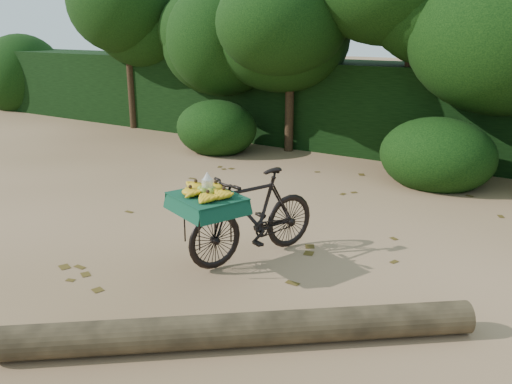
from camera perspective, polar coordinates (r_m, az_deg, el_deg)
The scene contains 7 objects.
ground at distance 6.37m, azimuth -5.83°, elevation -6.36°, with size 80.00×80.00×0.00m, color tan.
vendor_bicycle at distance 6.02m, azimuth -0.42°, elevation -2.37°, with size 1.18×1.84×1.02m.
fallen_log at distance 4.59m, azimuth -1.40°, elevation -14.30°, with size 0.28×0.28×3.88m, color brown.
hedge_backdrop at distance 11.56m, azimuth 14.09°, elevation 8.51°, with size 26.00×1.80×1.80m, color black.
tree_row at distance 10.94m, azimuth 9.78°, elevation 14.11°, with size 14.50×2.00×4.00m, color black, non-canonical shape.
bush_clumps at distance 9.62m, azimuth 12.74°, elevation 4.21°, with size 8.80×1.70×0.90m, color black, non-canonical shape.
leaf_litter at distance 6.85m, azimuth -2.43°, elevation -4.53°, with size 7.00×7.30×0.01m, color #4B3914, non-canonical shape.
Camera 1 is at (3.70, -4.53, 2.53)m, focal length 38.00 mm.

